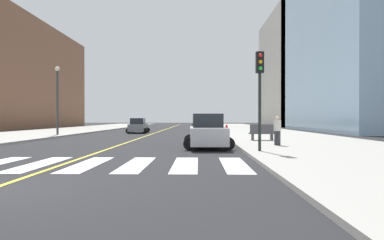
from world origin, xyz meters
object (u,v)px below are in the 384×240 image
(pedestrian_waiting_east, at_px, (277,129))
(traffic_light_near_corner, at_px, (260,81))
(car_green_second, at_px, (198,122))
(park_bench, at_px, (262,133))
(car_silver_nearest, at_px, (207,132))
(fire_hydrant, at_px, (227,129))
(car_gray_third, at_px, (138,126))
(street_lamp, at_px, (57,94))

(pedestrian_waiting_east, bearing_deg, traffic_light_near_corner, 98.83)
(traffic_light_near_corner, height_order, pedestrian_waiting_east, traffic_light_near_corner)
(car_green_second, xyz_separation_m, park_bench, (4.48, -42.04, -0.15))
(car_silver_nearest, bearing_deg, traffic_light_near_corner, 126.05)
(park_bench, distance_m, fire_hydrant, 10.49)
(car_green_second, bearing_deg, car_gray_third, 79.13)
(car_silver_nearest, distance_m, pedestrian_waiting_east, 4.02)
(car_silver_nearest, xyz_separation_m, fire_hydrant, (2.41, 14.55, -0.33))
(car_green_second, relative_size, traffic_light_near_corner, 0.87)
(fire_hydrant, bearing_deg, car_silver_nearest, -99.40)
(car_silver_nearest, height_order, fire_hydrant, car_silver_nearest)
(car_gray_third, xyz_separation_m, park_bench, (11.37, -13.39, -0.11))
(car_gray_third, relative_size, street_lamp, 0.60)
(car_green_second, bearing_deg, fire_hydrant, 97.89)
(car_green_second, bearing_deg, traffic_light_near_corner, 96.00)
(car_silver_nearest, bearing_deg, park_bench, -135.44)
(traffic_light_near_corner, bearing_deg, car_green_second, -86.65)
(park_bench, relative_size, pedestrian_waiting_east, 1.09)
(street_lamp, bearing_deg, fire_hydrant, 10.74)
(traffic_light_near_corner, xyz_separation_m, park_bench, (1.60, 7.26, -2.76))
(car_silver_nearest, distance_m, fire_hydrant, 14.76)
(car_gray_third, bearing_deg, car_silver_nearest, -69.24)
(car_gray_third, relative_size, traffic_light_near_corner, 0.83)
(fire_hydrant, distance_m, street_lamp, 16.94)
(car_silver_nearest, distance_m, car_green_second, 46.22)
(pedestrian_waiting_east, bearing_deg, fire_hydrant, -47.57)
(car_gray_third, height_order, pedestrian_waiting_east, pedestrian_waiting_east)
(traffic_light_near_corner, distance_m, street_lamp, 21.83)
(car_silver_nearest, relative_size, fire_hydrant, 4.98)
(park_bench, xyz_separation_m, fire_hydrant, (-1.58, 10.37, -0.11))
(traffic_light_near_corner, bearing_deg, car_silver_nearest, -52.17)
(traffic_light_near_corner, bearing_deg, park_bench, -102.44)
(fire_hydrant, bearing_deg, car_gray_third, 162.88)
(car_gray_third, relative_size, pedestrian_waiting_east, 2.33)
(park_bench, bearing_deg, pedestrian_waiting_east, 179.38)
(car_gray_third, relative_size, park_bench, 2.14)
(traffic_light_near_corner, height_order, street_lamp, street_lamp)
(car_silver_nearest, bearing_deg, car_gray_third, -68.98)
(pedestrian_waiting_east, xyz_separation_m, street_lamp, (-17.90, 11.39, 2.95))
(car_green_second, bearing_deg, park_bench, 98.74)
(pedestrian_waiting_east, bearing_deg, street_lamp, 3.64)
(fire_hydrant, bearing_deg, car_green_second, 95.24)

